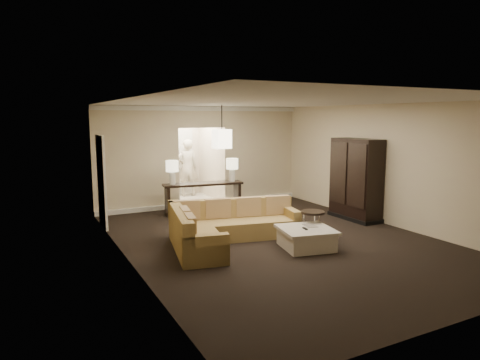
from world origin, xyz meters
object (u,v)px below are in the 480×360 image
coffee_table (306,238)px  armoire (356,181)px  console_table (203,195)px  person (187,165)px  drink_table (313,219)px  sectional_sofa (224,227)px

coffee_table → armoire: 2.95m
console_table → person: person is taller
coffee_table → person: person is taller
console_table → drink_table: (1.03, -3.34, -0.05)m
coffee_table → drink_table: size_ratio=1.93×
person → console_table: bearing=85.0°
sectional_sofa → armoire: armoire is taller
drink_table → person: bearing=95.1°
console_table → person: (0.51, 2.54, 0.52)m
coffee_table → drink_table: drink_table is taller
sectional_sofa → console_table: size_ratio=1.42×
coffee_table → armoire: armoire is taller
console_table → armoire: (3.07, -2.32, 0.47)m
sectional_sofa → console_table: 2.77m
sectional_sofa → drink_table: sectional_sofa is taller
sectional_sofa → coffee_table: sectional_sofa is taller
sectional_sofa → console_table: bearing=87.5°
armoire → person: 5.50m
console_table → person: bearing=86.1°
sectional_sofa → armoire: 3.82m
person → drink_table: bearing=101.4°
coffee_table → person: bearing=90.7°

